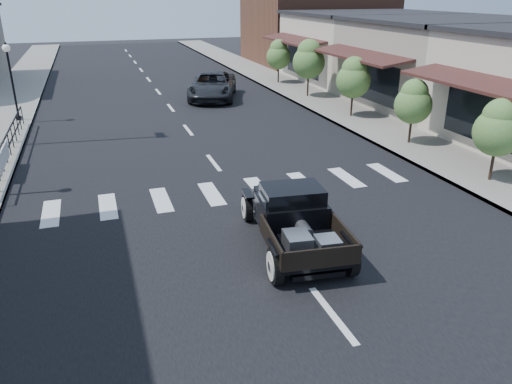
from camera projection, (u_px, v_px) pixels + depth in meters
name	position (u px, v px, depth m)	size (l,w,h in m)	color
ground	(279.00, 247.00, 12.62)	(120.00, 120.00, 0.00)	black
road	(177.00, 116.00, 25.82)	(14.00, 80.00, 0.02)	black
road_markings	(197.00, 142.00, 21.43)	(12.00, 60.00, 0.06)	silver
sidewalk_right	(326.00, 104.00, 28.27)	(3.00, 80.00, 0.15)	gray
storefront_mid	(450.00, 64.00, 27.57)	(10.00, 9.00, 4.50)	#A19887
storefront_far	(368.00, 48.00, 35.50)	(10.00, 9.00, 4.50)	beige
far_building_right	(316.00, 22.00, 43.98)	(11.00, 10.00, 7.00)	brown
railing	(9.00, 142.00, 19.06)	(0.08, 10.00, 1.00)	black
banner	(5.00, 163.00, 17.40)	(0.04, 2.20, 0.60)	silver
lamp_post_c	(12.00, 82.00, 23.75)	(0.36, 0.36, 3.71)	black
small_tree_a	(496.00, 142.00, 16.25)	(1.58, 1.58, 2.63)	#497033
small_tree_b	(412.00, 113.00, 20.37)	(1.52, 1.52, 2.53)	#497033
small_tree_c	(353.00, 88.00, 24.75)	(1.70, 1.70, 2.83)	#497033
small_tree_d	(308.00, 69.00, 29.48)	(1.91, 1.91, 3.18)	#497033
small_tree_e	(279.00, 62.00, 33.98)	(1.66, 1.66, 2.76)	#497033
hotrod_pickup	(294.00, 218.00, 12.40)	(2.12, 4.54, 1.57)	black
second_car	(213.00, 86.00, 29.67)	(2.56, 5.55, 1.54)	black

